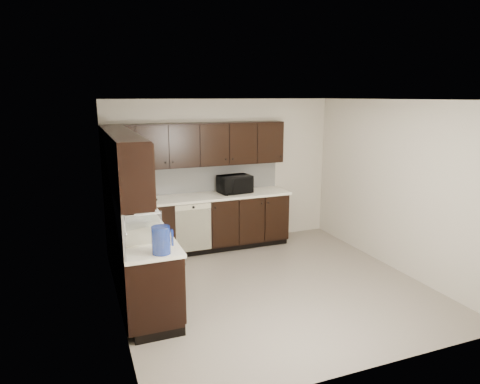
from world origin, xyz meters
The scene contains 20 objects.
floor centered at (0.00, 0.00, 0.00)m, with size 4.00×4.00×0.00m, color gray.
ceiling centered at (0.00, 0.00, 2.50)m, with size 4.00×4.00×0.00m, color white.
wall_back centered at (0.00, 2.00, 1.25)m, with size 4.00×0.02×2.50m, color beige.
wall_left centered at (-2.00, 0.00, 1.25)m, with size 0.02×4.00×2.50m, color beige.
wall_right centered at (2.00, 0.00, 1.25)m, with size 0.02×4.00×2.50m, color beige.
wall_front centered at (0.00, -2.00, 1.25)m, with size 4.00×0.02×2.50m, color beige.
lower_cabinets centered at (-1.01, 1.11, 0.41)m, with size 3.00×2.80×0.90m.
countertop centered at (-1.01, 1.11, 0.92)m, with size 3.03×2.83×0.04m.
backsplash centered at (-1.22, 1.32, 1.18)m, with size 3.00×2.80×0.48m.
upper_cabinets centered at (-1.10, 1.20, 1.77)m, with size 3.00×2.80×0.70m.
dishwasher centered at (-0.70, 1.41, 0.55)m, with size 0.58×0.04×0.78m.
sink centered at (-1.68, -0.01, 0.88)m, with size 0.54×0.82×0.42m.
microwave centered at (0.11, 1.71, 1.09)m, with size 0.53×0.36×0.30m, color black.
soap_bottle_a centered at (-1.49, -0.09, 1.03)m, with size 0.08×0.08×0.17m, color gray.
soap_bottle_b centered at (-1.88, 0.91, 1.05)m, with size 0.08×0.08×0.22m, color gray.
toaster_oven centered at (-1.75, 1.72, 1.05)m, with size 0.34×0.25×0.21m, color silver.
storage_bin centered at (-1.69, 0.38, 1.04)m, with size 0.49×0.36×0.19m, color silver.
blue_pitcher centered at (-1.61, -0.70, 1.09)m, with size 0.19×0.19×0.29m, color navy.
teal_tumbler centered at (-1.50, 0.91, 1.04)m, with size 0.09×0.09×0.21m, color #0D948C.
paper_towel_roll centered at (-1.56, 1.35, 1.09)m, with size 0.13×0.13×0.30m, color white.
Camera 1 is at (-2.37, -4.92, 2.54)m, focal length 32.00 mm.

